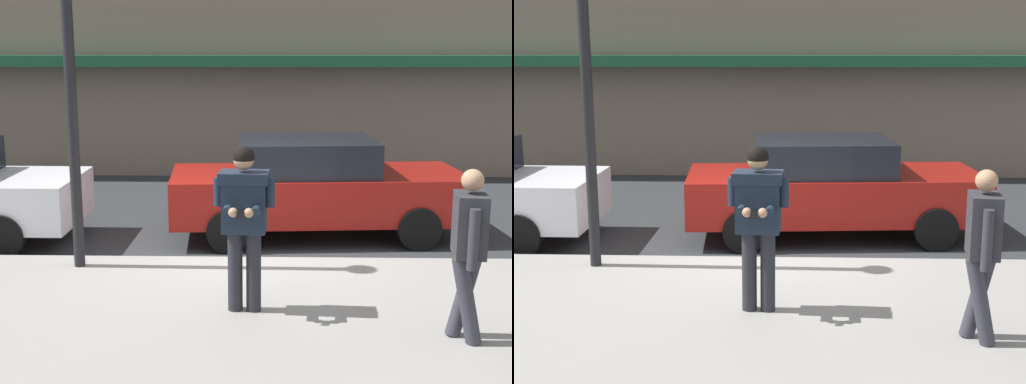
% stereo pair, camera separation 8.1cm
% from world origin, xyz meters
% --- Properties ---
extents(ground_plane, '(80.00, 80.00, 0.00)m').
position_xyz_m(ground_plane, '(0.00, 0.00, 0.00)').
color(ground_plane, '#2B2D30').
extents(sidewalk, '(32.00, 5.30, 0.14)m').
position_xyz_m(sidewalk, '(1.00, -2.85, 0.07)').
color(sidewalk, gray).
rests_on(sidewalk, ground).
extents(curb_paint_line, '(28.00, 0.12, 0.01)m').
position_xyz_m(curb_paint_line, '(1.00, 0.05, 0.00)').
color(curb_paint_line, silver).
rests_on(curb_paint_line, ground).
extents(parked_sedan_mid, '(4.62, 2.18, 1.54)m').
position_xyz_m(parked_sedan_mid, '(1.05, 1.43, 0.79)').
color(parked_sedan_mid, maroon).
rests_on(parked_sedan_mid, ground).
extents(man_texting_on_phone, '(0.65, 0.60, 1.81)m').
position_xyz_m(man_texting_on_phone, '(0.11, -2.17, 1.25)').
color(man_texting_on_phone, '#23232B').
rests_on(man_texting_on_phone, sidewalk).
extents(pedestrian_with_bag, '(0.36, 0.72, 1.70)m').
position_xyz_m(pedestrian_with_bag, '(2.29, -2.87, 1.11)').
color(pedestrian_with_bag, '#33333D').
rests_on(pedestrian_with_bag, sidewalk).
extents(street_lamp_post, '(0.36, 0.36, 4.88)m').
position_xyz_m(street_lamp_post, '(-2.10, -0.65, 3.14)').
color(street_lamp_post, black).
rests_on(street_lamp_post, sidewalk).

